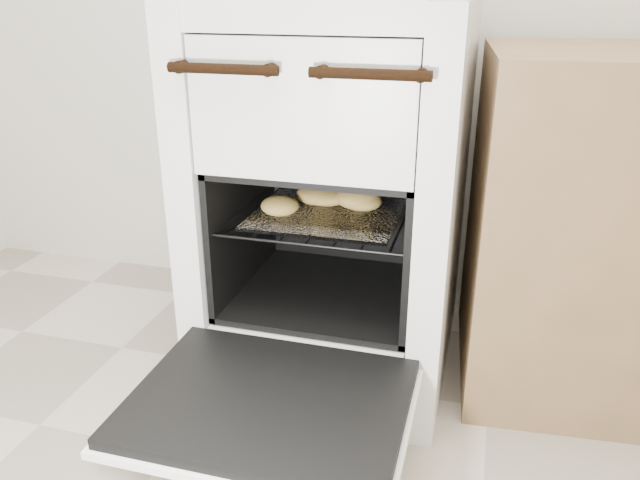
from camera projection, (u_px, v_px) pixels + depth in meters
The scene contains 5 objects.
stove at pixel (336, 200), 1.55m from camera, with size 0.60×0.67×0.92m.
oven_door at pixel (269, 405), 1.19m from camera, with size 0.54×0.42×0.04m.
oven_rack at pixel (329, 214), 1.50m from camera, with size 0.44×0.42×0.01m.
foil_sheet at pixel (327, 214), 1.48m from camera, with size 0.34×0.30×0.01m, color white.
baked_rolls at pixel (330, 196), 1.52m from camera, with size 0.31×0.27×0.05m.
Camera 1 is at (0.28, -0.26, 0.94)m, focal length 35.00 mm.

